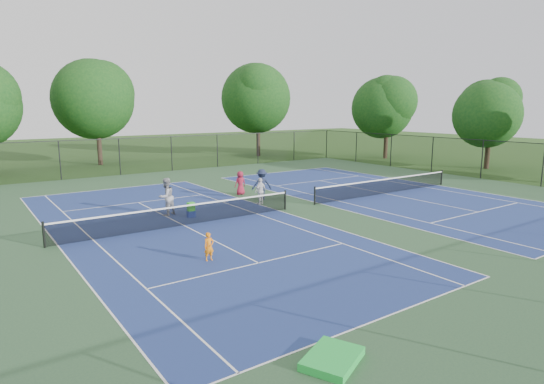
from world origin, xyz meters
TOP-DOWN VIEW (x-y plane):
  - ground at (0.00, 0.00)m, footprint 140.00×140.00m
  - court_pad at (0.00, 0.00)m, footprint 36.00×36.00m
  - tennis_court_left at (-7.00, 0.00)m, footprint 12.00×23.83m
  - tennis_court_right at (7.00, 0.00)m, footprint 12.00×23.83m
  - perimeter_fence at (0.00, 0.00)m, footprint 36.08×36.08m
  - tree_back_b at (-4.00, 26.00)m, footprint 7.60×7.60m
  - tree_back_d at (13.00, 24.00)m, footprint 7.80×7.80m
  - tree_side_e at (23.00, 14.00)m, footprint 6.60×6.60m
  - tree_side_f at (24.00, 3.00)m, footprint 5.80×5.80m
  - child_player at (-8.31, -5.13)m, footprint 0.39×0.26m
  - instructor at (-6.84, 2.42)m, footprint 1.16×1.05m
  - bystander_a at (-1.38, 1.92)m, footprint 0.97×0.59m
  - bystander_b at (-0.57, 3.00)m, footprint 1.37×1.09m
  - bystander_c at (-0.80, 5.11)m, footprint 0.75×0.50m
  - ball_crate at (-5.98, 1.37)m, footprint 0.41×0.29m
  - ball_hopper at (-5.98, 1.37)m, footprint 0.35×0.28m
  - green_tarp at (-9.22, -12.70)m, footprint 1.68×1.51m

SIDE VIEW (x-z plane):
  - ground at x=0.00m, z-range 0.00..0.00m
  - court_pad at x=0.00m, z-range 0.00..0.01m
  - tennis_court_left at x=-7.00m, z-range -0.44..0.63m
  - tennis_court_right at x=7.00m, z-range -0.44..0.63m
  - green_tarp at x=-9.22m, z-range 0.01..0.19m
  - ball_crate at x=-5.98m, z-range 0.00..0.33m
  - child_player at x=-8.31m, z-range 0.00..1.06m
  - ball_hopper at x=-5.98m, z-range 0.33..0.76m
  - bystander_c at x=-0.80m, z-range 0.00..1.51m
  - bystander_a at x=-1.38m, z-range 0.00..1.54m
  - bystander_b at x=-0.57m, z-range 0.00..1.85m
  - instructor at x=-6.84m, z-range 0.00..1.96m
  - perimeter_fence at x=0.00m, z-range 0.09..3.11m
  - tree_side_f at x=24.00m, z-range 1.19..9.31m
  - tree_side_e at x=23.00m, z-range 1.37..10.25m
  - tree_back_b at x=-4.00m, z-range 1.58..11.61m
  - tree_back_d at x=13.00m, z-range 1.64..12.01m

